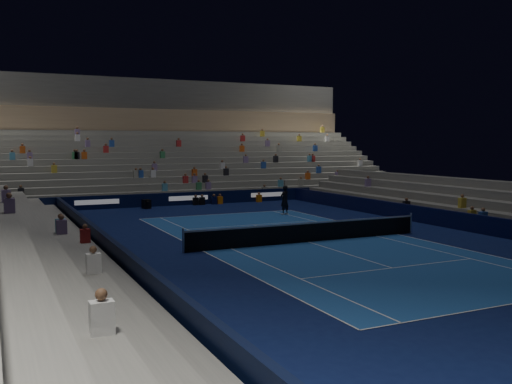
{
  "coord_description": "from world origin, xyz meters",
  "views": [
    {
      "loc": [
        -14.05,
        -23.65,
        4.87
      ],
      "look_at": [
        0.0,
        6.0,
        2.0
      ],
      "focal_mm": 39.62,
      "sensor_mm": 36.0,
      "label": 1
    }
  ],
  "objects": [
    {
      "name": "ground",
      "position": [
        0.0,
        0.0,
        0.0
      ],
      "size": [
        90.0,
        90.0,
        0.0
      ],
      "primitive_type": "plane",
      "color": "#0B1545",
      "rests_on": "ground"
    },
    {
      "name": "court_surface",
      "position": [
        0.0,
        0.0,
        0.01
      ],
      "size": [
        10.97,
        23.77,
        0.01
      ],
      "primitive_type": "cube",
      "color": "#1B4B97",
      "rests_on": "ground"
    },
    {
      "name": "sponsor_barrier_far",
      "position": [
        0.0,
        18.5,
        0.5
      ],
      "size": [
        44.0,
        0.25,
        1.0
      ],
      "primitive_type": "cube",
      "color": "black",
      "rests_on": "ground"
    },
    {
      "name": "sponsor_barrier_east",
      "position": [
        9.7,
        0.0,
        0.5
      ],
      "size": [
        0.25,
        37.0,
        1.0
      ],
      "primitive_type": "cube",
      "color": "black",
      "rests_on": "ground"
    },
    {
      "name": "sponsor_barrier_west",
      "position": [
        -9.7,
        0.0,
        0.5
      ],
      "size": [
        0.25,
        37.0,
        1.0
      ],
      "primitive_type": "cube",
      "color": "black",
      "rests_on": "ground"
    },
    {
      "name": "grandstand_main",
      "position": [
        0.0,
        27.9,
        3.38
      ],
      "size": [
        44.0,
        15.2,
        11.2
      ],
      "color": "slate",
      "rests_on": "ground"
    },
    {
      "name": "grandstand_east",
      "position": [
        13.17,
        0.0,
        0.92
      ],
      "size": [
        5.0,
        37.0,
        2.5
      ],
      "color": "slate",
      "rests_on": "ground"
    },
    {
      "name": "grandstand_west",
      "position": [
        -13.17,
        0.0,
        0.92
      ],
      "size": [
        5.0,
        37.0,
        2.5
      ],
      "color": "slate",
      "rests_on": "ground"
    },
    {
      "name": "tennis_net",
      "position": [
        0.0,
        0.0,
        0.5
      ],
      "size": [
        12.9,
        0.1,
        1.1
      ],
      "color": "#B2B2B7",
      "rests_on": "ground"
    },
    {
      "name": "tennis_player",
      "position": [
        3.97,
        9.86,
        0.99
      ],
      "size": [
        0.84,
        0.68,
        1.99
      ],
      "primitive_type": "imported",
      "rotation": [
        0.0,
        0.0,
        3.46
      ],
      "color": "black",
      "rests_on": "ground"
    },
    {
      "name": "broadcast_camera",
      "position": [
        -3.6,
        17.38,
        0.35
      ],
      "size": [
        0.63,
        1.03,
        0.68
      ],
      "color": "black",
      "rests_on": "ground"
    }
  ]
}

